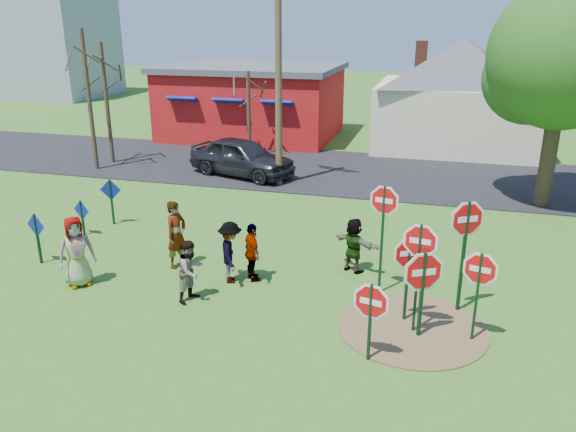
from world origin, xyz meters
name	(u,v)px	position (x,y,z in m)	size (l,w,h in m)	color
ground	(233,284)	(0.00, 0.00, 0.00)	(120.00, 120.00, 0.00)	#35631C
road	(325,170)	(0.00, 11.50, 0.02)	(120.00, 7.50, 0.04)	black
dirt_patch	(412,327)	(4.50, -1.00, 0.01)	(3.20, 3.20, 0.03)	brown
red_building	(253,101)	(-5.50, 17.99, 1.97)	(9.40, 7.69, 3.90)	#A81011
cream_house	(460,89)	(5.50, 18.00, 2.92)	(9.40, 9.40, 6.50)	beige
distant_building	(44,47)	(-28.00, 30.00, 4.00)	(10.00, 8.00, 8.00)	#8C939E
stop_sign_a	(371,307)	(3.73, -2.42, 1.16)	(0.96, 0.22, 1.76)	#0D3119
stop_sign_b	(384,212)	(3.61, 0.50, 2.08)	(0.92, 0.23, 2.84)	#0D3119
stop_sign_c	(419,254)	(4.52, -1.12, 1.81)	(0.96, 0.14, 2.57)	#0D3119
stop_sign_d	(466,229)	(5.45, 0.06, 2.00)	(0.95, 0.55, 2.78)	#0D3119
stop_sign_e	(423,278)	(4.64, -1.29, 1.36)	(1.04, 0.56, 2.07)	#0D3119
stop_sign_f	(479,276)	(5.73, -1.15, 1.48)	(0.92, 0.23, 2.09)	#0D3119
stop_sign_g	(408,261)	(4.30, -0.69, 1.44)	(0.85, 0.44, 2.09)	#0D3119
blue_diamond_b	(37,233)	(-5.50, -0.20, 0.89)	(0.65, 0.18, 1.43)	#0D3119
blue_diamond_c	(82,214)	(-5.63, 1.97, 0.68)	(0.62, 0.17, 1.12)	#0D3119
blue_diamond_d	(111,196)	(-5.26, 3.05, 0.94)	(0.69, 0.14, 1.51)	#0D3119
person_a	(76,252)	(-3.68, -1.07, 0.90)	(0.88, 0.57, 1.81)	#3D428E
person_b	(176,234)	(-1.80, 0.62, 0.92)	(0.67, 0.44, 1.83)	#206B65
person_c	(191,271)	(-0.63, -1.04, 0.75)	(0.73, 0.57, 1.50)	brown
person_d	(230,252)	(-0.09, 0.12, 0.80)	(1.03, 0.59, 1.60)	#333338
person_e	(252,252)	(0.42, 0.33, 0.77)	(0.90, 0.37, 1.53)	#503662
person_f	(354,245)	(2.80, 1.55, 0.74)	(1.37, 0.44, 1.48)	#1E4B32
suv	(242,157)	(-3.22, 9.69, 0.83)	(1.86, 4.63, 1.58)	#303136
utility_pole	(278,71)	(-1.34, 8.83, 4.45)	(2.00, 0.76, 8.46)	#4C3823
leafy_tree	(567,63)	(8.53, 8.74, 4.93)	(5.39, 4.92, 7.67)	#382819
bare_tree_west	(105,86)	(-9.77, 10.29, 3.47)	(1.80, 1.80, 5.37)	#382819
bare_tree_east	(248,102)	(-4.03, 13.01, 2.61)	(1.80, 1.80, 4.04)	#382819
bare_tree_mid	(87,81)	(-9.78, 9.03, 3.84)	(1.80, 1.80, 5.93)	#382819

